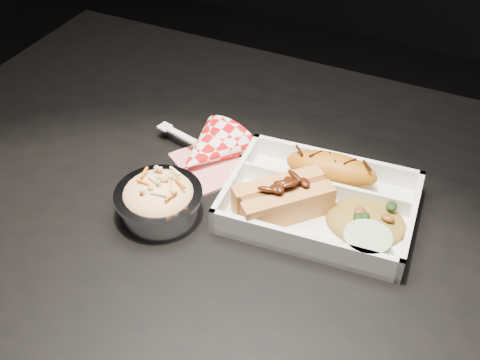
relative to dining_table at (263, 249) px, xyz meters
name	(u,v)px	position (x,y,z in m)	size (l,w,h in m)	color
dining_table	(263,249)	(0.00, 0.00, 0.00)	(1.20, 0.80, 0.75)	black
food_tray	(320,205)	(0.07, 0.02, 0.10)	(0.26, 0.20, 0.04)	white
fried_pastry	(331,169)	(0.07, 0.08, 0.12)	(0.13, 0.05, 0.05)	#B96712
hotdog	(283,197)	(0.03, -0.01, 0.12)	(0.13, 0.13, 0.06)	#D08747
fried_rice_mound	(367,215)	(0.14, 0.01, 0.11)	(0.11, 0.09, 0.03)	olive
cupcake_liner	(366,244)	(0.15, -0.03, 0.11)	(0.06, 0.06, 0.03)	#A7BC8E
foil_coleslaw_cup	(159,198)	(-0.12, -0.08, 0.12)	(0.12, 0.12, 0.07)	silver
napkin_fork	(208,151)	(-0.12, 0.05, 0.11)	(0.18, 0.14, 0.10)	red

